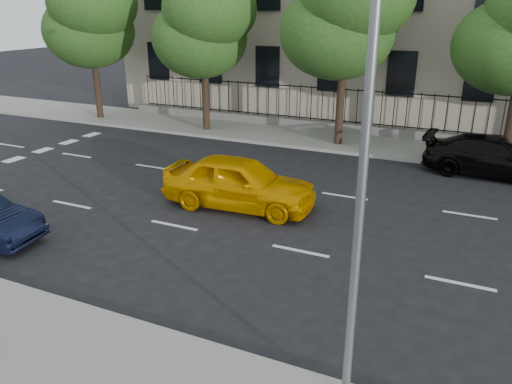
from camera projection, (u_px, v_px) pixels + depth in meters
ground at (263, 298)px, 11.21m from camera, size 120.00×120.00×0.00m
far_sidewalk at (384, 145)px, 23.11m from camera, size 60.00×4.00×0.15m
lane_markings at (325, 220)px, 15.25m from camera, size 49.60×4.62×0.01m
iron_fence at (392, 126)px, 24.36m from camera, size 30.00×0.50×2.20m
street_light at (378, 84)px, 6.92m from camera, size 0.25×3.32×8.05m
tree_a at (91, 6)px, 26.64m from camera, size 5.71×5.31×9.39m
tree_b at (205, 13)px, 24.02m from camera, size 5.53×5.12×8.97m
yellow_taxi at (239, 182)px, 16.00m from camera, size 5.06×2.28×1.69m
black_sedan at (494, 157)px, 18.97m from camera, size 5.29×2.42×1.50m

